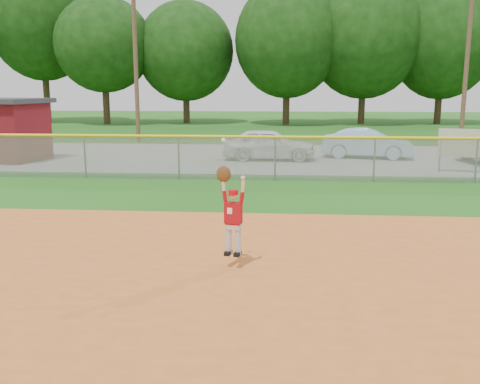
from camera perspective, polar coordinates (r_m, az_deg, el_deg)
name	(u,v)px	position (r m, az deg, el deg)	size (l,w,h in m)	color
ground	(266,289)	(8.75, 2.79, -10.26)	(120.00, 120.00, 0.00)	#1C5413
parking_strip	(277,157)	(24.34, 3.94, 3.73)	(44.00, 10.00, 0.03)	gray
car_white_a	(269,144)	(23.30, 3.12, 5.12)	(1.61, 3.99, 1.36)	silver
car_blue	(367,143)	(24.57, 13.42, 5.08)	(1.38, 3.96, 1.30)	#93BFDC
utility_shed	(3,129)	(25.24, -23.95, 6.14)	(4.09, 3.48, 2.68)	#5B0D12
sponsor_sign	(465,144)	(21.34, 22.85, 4.71)	(1.82, 0.48, 1.65)	gray
outfield_fence	(275,155)	(18.28, 3.78, 3.95)	(40.06, 0.10, 1.55)	gray
power_lines	(297,58)	(30.18, 6.15, 14.02)	(19.40, 0.24, 9.00)	#4C3823
tree_line	(292,32)	(46.24, 5.62, 16.61)	(62.37, 13.00, 14.43)	#422D1C
ballplayer	(232,211)	(9.34, -0.88, -2.09)	(0.53, 0.28, 2.07)	silver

